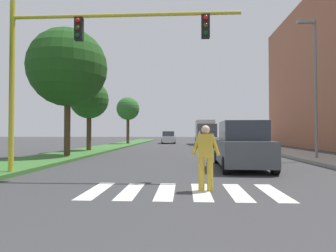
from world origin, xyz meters
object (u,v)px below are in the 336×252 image
street_lamp_right (314,76)px  sedan_midblock (207,140)px  tree_mid (68,68)px  tree_distant (128,109)px  pedestrian_performer (206,155)px  sedan_distant (168,138)px  traffic_light_gantry (77,51)px  suv_crossing (241,146)px  truck_box_delivery (205,132)px  tree_far (89,100)px

street_lamp_right → sedan_midblock: size_ratio=1.63×
tree_mid → tree_distant: bearing=90.1°
street_lamp_right → sedan_midblock: 15.85m
pedestrian_performer → street_lamp_right: bearing=52.2°
tree_mid → sedan_midblock: size_ratio=1.65×
tree_distant → sedan_distant: (4.76, 4.62, -3.68)m
traffic_light_gantry → street_lamp_right: bearing=29.8°
suv_crossing → truck_box_delivery: 24.56m
suv_crossing → sedan_midblock: (0.05, 18.31, -0.16)m
traffic_light_gantry → truck_box_delivery: size_ratio=1.30×
truck_box_delivery → traffic_light_gantry: bearing=-103.4°
street_lamp_right → pedestrian_performer: (-6.49, -8.36, -3.66)m
tree_distant → traffic_light_gantry: 25.76m
tree_distant → sedan_distant: size_ratio=1.26×
tree_mid → tree_distant: tree_mid is taller
suv_crossing → sedan_distant: 28.01m
tree_far → truck_box_delivery: (10.05, 15.16, -2.41)m
sedan_distant → street_lamp_right: bearing=-68.9°
tree_mid → traffic_light_gantry: 7.74m
pedestrian_performer → tree_far: bearing=119.1°
traffic_light_gantry → truck_box_delivery: traffic_light_gantry is taller
tree_far → pedestrian_performer: bearing=-60.9°
pedestrian_performer → suv_crossing: suv_crossing is taller
tree_distant → tree_mid: bearing=-89.9°
suv_crossing → sedan_midblock: 18.31m
tree_distant → sedan_distant: tree_distant is taller
tree_mid → tree_distant: (-0.03, 18.59, -0.92)m
tree_far → traffic_light_gantry: size_ratio=0.67×
suv_crossing → truck_box_delivery: (0.33, 24.54, 0.70)m
sedan_midblock → pedestrian_performer: bearing=-94.7°
sedan_distant → truck_box_delivery: bearing=-31.9°
tree_far → sedan_distant: 19.22m
tree_distant → pedestrian_performer: tree_distant is taller
tree_far → sedan_midblock: size_ratio=1.18×
street_lamp_right → pedestrian_performer: size_ratio=4.44×
tree_distant → traffic_light_gantry: size_ratio=0.72×
sedan_midblock → truck_box_delivery: 6.30m
traffic_light_gantry → sedan_distant: (1.51, 30.18, -3.54)m
truck_box_delivery → street_lamp_right: bearing=-78.4°
street_lamp_right → truck_box_delivery: 21.56m
sedan_midblock → truck_box_delivery: (0.28, 6.24, 0.87)m
pedestrian_performer → truck_box_delivery: 29.37m
street_lamp_right → sedan_distant: bearing=111.1°
truck_box_delivery → sedan_midblock: bearing=-92.6°
tree_distant → street_lamp_right: size_ratio=0.77×
traffic_light_gantry → tree_mid: bearing=114.8°
street_lamp_right → traffic_light_gantry: bearing=-150.2°
suv_crossing → sedan_distant: size_ratio=1.01×
suv_crossing → tree_mid: bearing=154.8°
tree_distant → sedan_distant: bearing=44.2°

